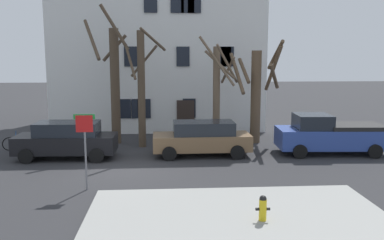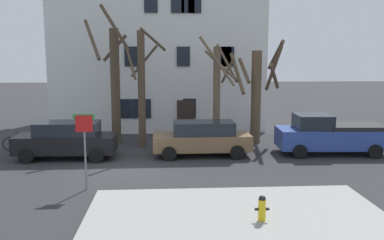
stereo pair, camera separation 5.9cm
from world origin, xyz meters
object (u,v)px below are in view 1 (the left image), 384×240
object	(u,v)px
bicycle_leaning	(20,143)
car_black_wagon	(66,140)
tree_bare_end	(257,90)
building_main	(159,42)
pickup_truck_blue	(330,135)
tree_bare_far	(217,90)
tree_bare_mid	(142,86)
tree_bare_near	(114,81)
car_brown_wagon	(202,138)
fire_hydrant	(263,208)
street_sign_pole	(85,137)

from	to	relation	value
bicycle_leaning	car_black_wagon	bearing A→B (deg)	-35.96
tree_bare_end	bicycle_leaning	distance (m)	12.94
building_main	bicycle_leaning	world-z (taller)	building_main
pickup_truck_blue	tree_bare_far	bearing A→B (deg)	154.08
tree_bare_far	tree_bare_end	world-z (taller)	tree_bare_far
tree_bare_mid	pickup_truck_blue	bearing A→B (deg)	-13.27
tree_bare_mid	tree_bare_end	size ratio (longest dim) A/B	1.10
building_main	pickup_truck_blue	distance (m)	14.24
tree_bare_near	car_brown_wagon	distance (m)	6.20
bicycle_leaning	tree_bare_near	bearing A→B (deg)	15.61
car_brown_wagon	tree_bare_mid	bearing A→B (deg)	143.25
tree_bare_near	pickup_truck_blue	size ratio (longest dim) A/B	1.39
building_main	tree_bare_far	xyz separation A→B (m)	(3.23, -7.72, -2.80)
tree_bare_near	tree_bare_mid	xyz separation A→B (m)	(1.56, -1.02, -0.23)
tree_bare_far	fire_hydrant	size ratio (longest dim) A/B	7.77
tree_bare_far	pickup_truck_blue	distance (m)	6.26
tree_bare_mid	street_sign_pole	bearing A→B (deg)	-103.06
street_sign_pole	building_main	bearing A→B (deg)	80.65
car_black_wagon	bicycle_leaning	distance (m)	3.57
tree_bare_mid	bicycle_leaning	xyz separation A→B (m)	(-6.32, -0.31, -2.91)
car_black_wagon	street_sign_pole	bearing A→B (deg)	-69.62
tree_bare_mid	tree_bare_far	xyz separation A→B (m)	(4.08, 0.37, -0.29)
tree_bare_near	street_sign_pole	xyz separation A→B (m)	(-0.11, -8.22, -1.55)
car_black_wagon	fire_hydrant	xyz separation A→B (m)	(7.46, -8.35, -0.41)
building_main	car_brown_wagon	world-z (taller)	building_main
tree_bare_far	bicycle_leaning	bearing A→B (deg)	-176.26
tree_bare_end	car_black_wagon	world-z (taller)	tree_bare_end
tree_bare_end	car_black_wagon	bearing A→B (deg)	-162.60
tree_bare_near	tree_bare_mid	distance (m)	1.88
building_main	street_sign_pole	size ratio (longest dim) A/B	5.04
building_main	tree_bare_far	distance (m)	8.82
car_black_wagon	tree_bare_end	bearing A→B (deg)	17.40
tree_bare_far	car_black_wagon	distance (m)	8.29
car_brown_wagon	tree_bare_far	bearing A→B (deg)	67.91
car_brown_wagon	street_sign_pole	world-z (taller)	street_sign_pole
car_black_wagon	street_sign_pole	xyz separation A→B (m)	(1.79, -4.82, 1.04)
building_main	tree_bare_near	world-z (taller)	building_main
pickup_truck_blue	fire_hydrant	distance (m)	10.10
fire_hydrant	car_black_wagon	bearing A→B (deg)	131.76
car_brown_wagon	car_black_wagon	bearing A→B (deg)	-178.85
building_main	tree_bare_far	world-z (taller)	building_main
pickup_truck_blue	fire_hydrant	size ratio (longest dim) A/B	7.14
fire_hydrant	street_sign_pole	xyz separation A→B (m)	(-5.67, 3.54, 1.44)
pickup_truck_blue	fire_hydrant	bearing A→B (deg)	-122.41
tree_bare_end	fire_hydrant	bearing A→B (deg)	-101.54
tree_bare_near	pickup_truck_blue	distance (m)	11.71
tree_bare_mid	tree_bare_near	bearing A→B (deg)	146.85
car_brown_wagon	fire_hydrant	size ratio (longest dim) A/B	6.27
car_black_wagon	bicycle_leaning	world-z (taller)	car_black_wagon
building_main	tree_bare_near	xyz separation A→B (m)	(-2.41, -7.07, -2.28)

